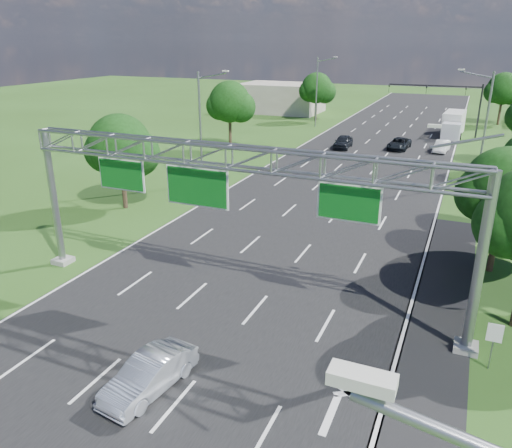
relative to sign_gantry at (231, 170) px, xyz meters
The scene contains 19 objects.
ground 19.28m from the sign_gantry, 91.05° to the left, with size 220.00×220.00×0.00m, color #274715.
road 19.28m from the sign_gantry, 91.05° to the left, with size 18.00×180.00×0.02m, color black.
road_flare 12.20m from the sign_gantry, 11.47° to the left, with size 3.00×30.00×0.02m, color black.
sign_gantry is the anchor object (origin of this frame).
regulatory_sign 13.25m from the sign_gantry, ahead, with size 0.60×0.08×2.10m.
traffic_signal 53.51m from the sign_gantry, 82.32° to the left, with size 12.21×0.24×7.00m.
streetlight_l_near 21.47m from the sign_gantry, 122.87° to the left, with size 2.97×0.22×10.16m.
streetlight_l_far 54.28m from the sign_gantry, 102.38° to the left, with size 2.97×0.22×10.16m.
streetlight_r_mid 30.10m from the sign_gantry, 68.60° to the left, with size 2.97×0.22×10.16m.
tree_verge_la 17.56m from the sign_gantry, 144.84° to the left, with size 5.76×4.80×7.40m.
tree_verge_lb 36.85m from the sign_gantry, 116.19° to the left, with size 5.76×4.80×8.06m.
tree_verge_lc 59.56m from the sign_gantry, 102.86° to the left, with size 5.76×4.80×7.62m.
tree_verge_re 67.48m from the sign_gantry, 78.24° to the left, with size 5.76×4.80×7.84m.
building_left 69.82m from the sign_gantry, 108.69° to the left, with size 14.00×10.00×5.00m, color gray.
silver_sedan 9.78m from the sign_gantry, 88.88° to the right, with size 1.49×4.27×1.41m, color silver.
car_queue_b 41.84m from the sign_gantry, 86.84° to the left, with size 2.21×4.80×1.33m, color black.
car_queue_c 39.98m from the sign_gantry, 95.97° to the left, with size 1.83×4.54×1.55m, color black.
car_queue_d 42.87m from the sign_gantry, 80.34° to the left, with size 1.41×4.04×1.33m, color white.
box_truck 54.18m from the sign_gantry, 81.82° to the left, with size 2.82×8.48×3.16m.
Camera 1 is at (10.43, -8.39, 12.69)m, focal length 35.00 mm.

